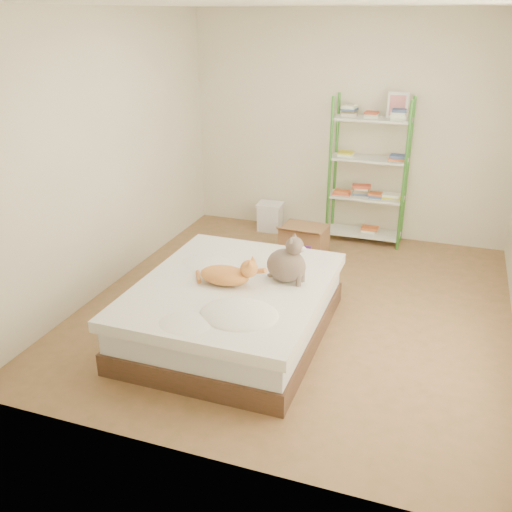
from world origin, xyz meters
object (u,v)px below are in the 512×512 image
at_px(orange_cat, 225,273).
at_px(cardboard_box, 304,241).
at_px(bed, 233,309).
at_px(grey_cat, 286,258).
at_px(shelf_unit, 369,170).
at_px(white_bin, 270,216).

xyz_separation_m(orange_cat, cardboard_box, (0.18, 1.90, -0.41)).
distance_m(bed, cardboard_box, 1.88).
xyz_separation_m(grey_cat, cardboard_box, (-0.28, 1.67, -0.51)).
distance_m(shelf_unit, white_bin, 1.37).
height_order(bed, shelf_unit, shelf_unit).
bearing_deg(white_bin, shelf_unit, 1.50).
bearing_deg(bed, orange_cat, -149.44).
distance_m(orange_cat, grey_cat, 0.52).
height_order(shelf_unit, cardboard_box, shelf_unit).
height_order(orange_cat, white_bin, orange_cat).
distance_m(grey_cat, shelf_unit, 2.37).
bearing_deg(shelf_unit, white_bin, -178.50).
relative_size(orange_cat, cardboard_box, 0.97).
distance_m(grey_cat, white_bin, 2.54).
bearing_deg(shelf_unit, orange_cat, -106.06).
bearing_deg(grey_cat, cardboard_box, 14.91).
xyz_separation_m(cardboard_box, white_bin, (-0.61, 0.64, 0.01)).
distance_m(bed, white_bin, 2.56).
distance_m(cardboard_box, white_bin, 0.89).
bearing_deg(grey_cat, bed, 121.60).
bearing_deg(orange_cat, cardboard_box, 81.43).
bearing_deg(orange_cat, white_bin, 96.47).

